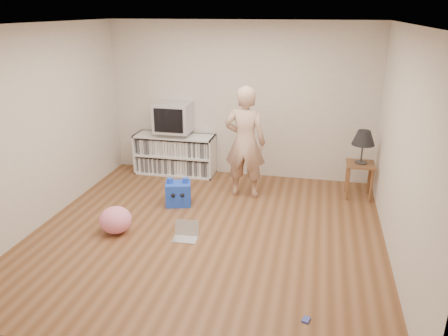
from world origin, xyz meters
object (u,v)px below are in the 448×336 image
at_px(media_unit, 175,154).
at_px(crt_tv, 173,117).
at_px(laptop, 186,233).
at_px(person, 245,142).
at_px(plush_blue, 178,193).
at_px(side_table, 360,172).
at_px(dvd_deck, 174,133).
at_px(table_lamp, 364,139).
at_px(plush_pink, 116,220).

height_order(media_unit, crt_tv, crt_tv).
bearing_deg(laptop, person, 68.58).
height_order(laptop, plush_blue, plush_blue).
bearing_deg(side_table, crt_tv, 173.24).
bearing_deg(person, plush_blue, 33.32).
distance_m(dvd_deck, side_table, 3.13).
bearing_deg(table_lamp, side_table, 0.00).
distance_m(table_lamp, plush_blue, 2.88).
height_order(media_unit, table_lamp, table_lamp).
height_order(dvd_deck, person, person).
bearing_deg(person, side_table, -168.31).
bearing_deg(table_lamp, person, -169.53).
bearing_deg(dvd_deck, side_table, -6.82).
relative_size(side_table, plush_pink, 1.32).
relative_size(media_unit, plush_pink, 3.37).
distance_m(dvd_deck, person, 1.53).
bearing_deg(crt_tv, side_table, -6.76).
distance_m(crt_tv, plush_blue, 1.58).
distance_m(dvd_deck, plush_blue, 1.45).
bearing_deg(side_table, table_lamp, 0.00).
bearing_deg(table_lamp, media_unit, 172.90).
xyz_separation_m(side_table, plush_pink, (-3.16, -1.89, -0.24)).
bearing_deg(laptop, media_unit, 108.10).
height_order(crt_tv, plush_pink, crt_tv).
bearing_deg(media_unit, laptop, -68.47).
bearing_deg(dvd_deck, crt_tv, -90.00).
relative_size(laptop, plush_blue, 0.75).
bearing_deg(media_unit, plush_blue, -69.87).
xyz_separation_m(side_table, laptop, (-2.22, -1.83, -0.36)).
bearing_deg(plush_blue, person, 16.44).
xyz_separation_m(table_lamp, person, (-1.73, -0.32, -0.08)).
relative_size(media_unit, crt_tv, 2.33).
xyz_separation_m(person, laptop, (-0.49, -1.51, -0.80)).
height_order(dvd_deck, side_table, dvd_deck).
relative_size(person, laptop, 5.34).
bearing_deg(table_lamp, dvd_deck, 173.18).
height_order(crt_tv, table_lamp, crt_tv).
height_order(person, plush_pink, person).
distance_m(table_lamp, laptop, 3.01).
xyz_separation_m(side_table, plush_blue, (-2.63, -0.88, -0.24)).
height_order(dvd_deck, laptop, dvd_deck).
xyz_separation_m(crt_tv, plush_pink, (-0.06, -2.25, -0.84)).
bearing_deg(media_unit, plush_pink, -91.56).
height_order(table_lamp, person, person).
relative_size(dvd_deck, crt_tv, 0.75).
distance_m(media_unit, dvd_deck, 0.39).
xyz_separation_m(laptop, plush_blue, (-0.41, 0.94, 0.12)).
distance_m(crt_tv, person, 1.53).
distance_m(person, plush_blue, 1.26).
xyz_separation_m(dvd_deck, crt_tv, (0.00, -0.00, 0.29)).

